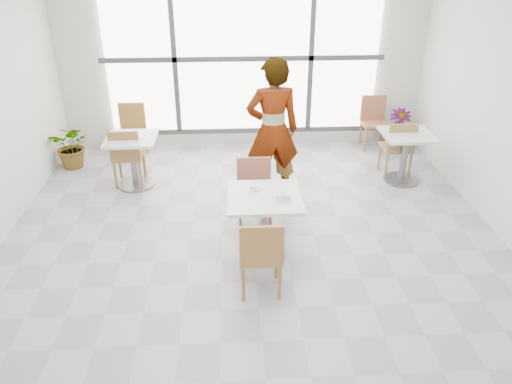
{
  "coord_description": "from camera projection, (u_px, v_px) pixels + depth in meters",
  "views": [
    {
      "loc": [
        -0.24,
        -4.68,
        3.27
      ],
      "look_at": [
        0.0,
        -0.3,
        1.0
      ],
      "focal_mm": 34.94,
      "sensor_mm": 36.0,
      "label": 1
    }
  ],
  "objects": [
    {
      "name": "oatmeal_bowl",
      "position": [
        283.0,
        196.0,
        5.31
      ],
      "size": [
        0.21,
        0.21,
        0.09
      ],
      "color": "silver",
      "rests_on": "main_table"
    },
    {
      "name": "main_table",
      "position": [
        264.0,
        214.0,
        5.51
      ],
      "size": [
        0.8,
        0.8,
        0.75
      ],
      "color": "white",
      "rests_on": "ground"
    },
    {
      "name": "coffee_cup",
      "position": [
        254.0,
        188.0,
        5.5
      ],
      "size": [
        0.16,
        0.13,
        0.07
      ],
      "color": "white",
      "rests_on": "main_table"
    },
    {
      "name": "window",
      "position": [
        243.0,
        58.0,
        8.03
      ],
      "size": [
        4.6,
        0.07,
        2.52
      ],
      "color": "white",
      "rests_on": "ground"
    },
    {
      "name": "wall_back",
      "position": [
        243.0,
        58.0,
        8.08
      ],
      "size": [
        6.0,
        0.0,
        6.0
      ],
      "primitive_type": "plane",
      "rotation": [
        1.57,
        0.0,
        0.0
      ],
      "color": "silver",
      "rests_on": "ground"
    },
    {
      "name": "bg_table_left",
      "position": [
        133.0,
        155.0,
        7.09
      ],
      "size": [
        0.7,
        0.7,
        0.75
      ],
      "color": "silver",
      "rests_on": "ground"
    },
    {
      "name": "bg_chair_right_near",
      "position": [
        399.0,
        145.0,
        7.37
      ],
      "size": [
        0.42,
        0.42,
        0.87
      ],
      "rotation": [
        0.0,
        0.0,
        3.14
      ],
      "color": "olive",
      "rests_on": "ground"
    },
    {
      "name": "chair_far",
      "position": [
        254.0,
        189.0,
        6.11
      ],
      "size": [
        0.42,
        0.42,
        0.87
      ],
      "color": "#9B5B42",
      "rests_on": "ground"
    },
    {
      "name": "floor",
      "position": [
        255.0,
        258.0,
        5.67
      ],
      "size": [
        7.0,
        7.0,
        0.0
      ],
      "primitive_type": "plane",
      "color": "#9E9EA5",
      "rests_on": "ground"
    },
    {
      "name": "person",
      "position": [
        273.0,
        131.0,
        6.57
      ],
      "size": [
        0.76,
        0.54,
        1.94
      ],
      "primitive_type": "imported",
      "rotation": [
        0.0,
        0.0,
        3.26
      ],
      "color": "black",
      "rests_on": "ground"
    },
    {
      "name": "bg_chair_left_near",
      "position": [
        127.0,
        154.0,
        7.09
      ],
      "size": [
        0.42,
        0.42,
        0.87
      ],
      "rotation": [
        0.0,
        0.0,
        3.14
      ],
      "color": "olive",
      "rests_on": "ground"
    },
    {
      "name": "plant_right",
      "position": [
        398.0,
        129.0,
        8.48
      ],
      "size": [
        0.43,
        0.43,
        0.67
      ],
      "primitive_type": "imported",
      "rotation": [
        0.0,
        0.0,
        -0.17
      ],
      "color": "#54833D",
      "rests_on": "ground"
    },
    {
      "name": "chair_near",
      "position": [
        261.0,
        253.0,
        4.87
      ],
      "size": [
        0.42,
        0.42,
        0.87
      ],
      "rotation": [
        0.0,
        0.0,
        3.14
      ],
      "color": "#A06D39",
      "rests_on": "ground"
    },
    {
      "name": "bg_chair_right_far",
      "position": [
        374.0,
        118.0,
        8.46
      ],
      "size": [
        0.42,
        0.42,
        0.87
      ],
      "color": "#A06044",
      "rests_on": "ground"
    },
    {
      "name": "bg_table_right",
      "position": [
        405.0,
        151.0,
        7.23
      ],
      "size": [
        0.7,
        0.7,
        0.75
      ],
      "color": "silver",
      "rests_on": "ground"
    },
    {
      "name": "plant_left",
      "position": [
        72.0,
        146.0,
        7.74
      ],
      "size": [
        0.69,
        0.61,
        0.71
      ],
      "primitive_type": "imported",
      "rotation": [
        0.0,
        0.0,
        -0.1
      ],
      "color": "#3D853B",
      "rests_on": "ground"
    },
    {
      "name": "bg_chair_left_far",
      "position": [
        132.0,
        127.0,
        8.08
      ],
      "size": [
        0.42,
        0.42,
        0.87
      ],
      "color": "#A37938",
      "rests_on": "ground"
    }
  ]
}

